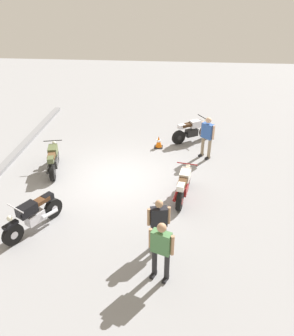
{
  "coord_description": "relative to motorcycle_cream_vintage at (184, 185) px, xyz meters",
  "views": [
    {
      "loc": [
        -10.35,
        -2.0,
        6.5
      ],
      "look_at": [
        -0.4,
        -1.12,
        0.75
      ],
      "focal_mm": 35.47,
      "sensor_mm": 36.0,
      "label": 1
    }
  ],
  "objects": [
    {
      "name": "person_in_blue_shirt",
      "position": [
        3.04,
        -0.93,
        0.52
      ],
      "size": [
        0.55,
        0.57,
        1.75
      ],
      "rotation": [
        0.0,
        0.0,
        2.4
      ],
      "color": "gray",
      "rests_on": "ground"
    },
    {
      "name": "ground_plane",
      "position": [
        1.0,
        2.4,
        -0.49
      ],
      "size": [
        40.0,
        40.0,
        0.0
      ],
      "primitive_type": "plane",
      "color": "gray"
    },
    {
      "name": "traffic_cone",
      "position": [
        3.77,
        1.05,
        -0.23
      ],
      "size": [
        0.36,
        0.36,
        0.53
      ],
      "color": "black",
      "rests_on": "ground"
    },
    {
      "name": "motorcycle_silver_cruiser",
      "position": [
        4.56,
        -0.42,
        0.03
      ],
      "size": [
        1.19,
        1.85,
        1.09
      ],
      "rotation": [
        0.0,
        0.0,
        5.26
      ],
      "color": "black",
      "rests_on": "ground"
    },
    {
      "name": "motorcycle_olive_vintage",
      "position": [
        1.37,
        4.92,
        0.0
      ],
      "size": [
        1.93,
        0.76,
        1.07
      ],
      "rotation": [
        0.0,
        0.0,
        0.23
      ],
      "color": "black",
      "rests_on": "ground"
    },
    {
      "name": "person_in_green_shirt",
      "position": [
        -3.49,
        0.58,
        0.47
      ],
      "size": [
        0.44,
        0.64,
        1.68
      ],
      "rotation": [
        0.0,
        0.0,
        2.78
      ],
      "color": "#262628",
      "rests_on": "ground"
    },
    {
      "name": "motorcycle_black_cruiser",
      "position": [
        -2.03,
        4.35,
        0.03
      ],
      "size": [
        1.88,
        1.13,
        1.09
      ],
      "rotation": [
        0.0,
        0.0,
        2.63
      ],
      "color": "black",
      "rests_on": "ground"
    },
    {
      "name": "motorcycle_cream_vintage",
      "position": [
        0.0,
        0.0,
        0.0
      ],
      "size": [
        1.95,
        0.79,
        1.07
      ],
      "rotation": [
        0.0,
        0.0,
        6.1
      ],
      "color": "black",
      "rests_on": "ground"
    },
    {
      "name": "person_in_black_shirt",
      "position": [
        -2.46,
        0.69,
        0.4
      ],
      "size": [
        0.39,
        0.62,
        1.58
      ],
      "rotation": [
        0.0,
        0.0,
        3.37
      ],
      "color": "#59595B",
      "rests_on": "ground"
    }
  ]
}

